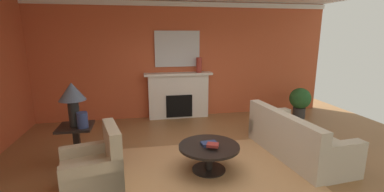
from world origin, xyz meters
name	(u,v)px	position (x,y,z in m)	size (l,w,h in m)	color
ground_plane	(208,164)	(0.00, 0.00, 0.00)	(9.84, 9.84, 0.00)	olive
wall_fireplace	(181,61)	(0.00, 3.02, 1.53)	(8.17, 0.12, 3.06)	#C65633
crown_moulding	(181,4)	(0.00, 2.94, 2.98)	(8.17, 0.08, 0.12)	white
area_rug	(209,170)	(-0.04, -0.21, 0.01)	(3.18, 2.26, 0.01)	tan
fireplace	(179,97)	(-0.12, 2.81, 0.58)	(1.80, 0.35, 1.23)	white
mantel_mirror	(177,49)	(-0.12, 2.93, 1.85)	(1.19, 0.04, 0.94)	silver
sofa	(295,140)	(1.69, 0.05, 0.30)	(1.09, 2.17, 0.85)	beige
armchair_near_window	(94,171)	(-1.81, -0.46, 0.31)	(0.97, 0.97, 0.95)	#C1B293
coffee_table	(209,152)	(-0.04, -0.21, 0.34)	(1.00, 1.00, 0.45)	black
side_table	(77,142)	(-2.23, 0.47, 0.40)	(0.56, 0.56, 0.70)	black
table_lamp	(72,96)	(-2.23, 0.47, 1.22)	(0.44, 0.44, 0.75)	black
vase_mantel_right	(199,65)	(0.43, 2.76, 1.43)	(0.15, 0.15, 0.40)	#9E3328
vase_on_side_table	(82,120)	(-2.08, 0.35, 0.83)	(0.18, 0.18, 0.27)	navy
book_red_cover	(209,144)	(-0.04, -0.19, 0.47)	(0.26, 0.18, 0.04)	navy
book_art_folio	(213,145)	(-0.02, -0.36, 0.52)	(0.18, 0.14, 0.05)	maroon
potted_plant	(300,101)	(3.07, 2.12, 0.49)	(0.56, 0.56, 0.83)	#333333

